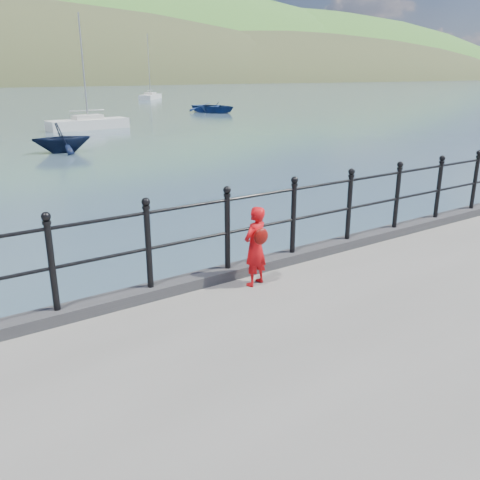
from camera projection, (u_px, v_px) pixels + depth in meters
ground at (188, 346)px, 7.43m from camera, size 600.00×600.00×0.00m
kerb at (191, 282)px, 6.98m from camera, size 60.00×0.30×0.15m
railing at (190, 230)px, 6.74m from camera, size 18.11×0.11×1.20m
far_shore at (4, 136)px, 222.87m from camera, size 830.00×200.00×156.00m
child at (255, 246)px, 6.91m from camera, size 0.47×0.38×1.12m
launch_blue at (214, 107)px, 50.99m from camera, size 4.92×5.94×1.07m
launch_navy at (62, 138)px, 25.25m from camera, size 3.02×2.68×1.47m
sailboat_near at (88, 124)px, 35.92m from camera, size 5.75×2.04×7.84m
sailboat_far at (150, 97)px, 76.97m from camera, size 5.67×6.29×9.49m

